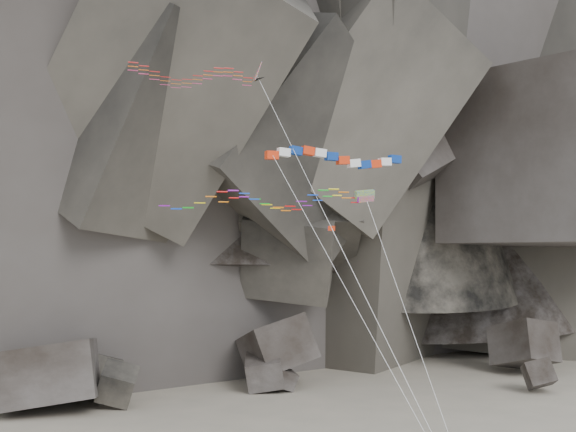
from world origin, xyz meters
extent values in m
cube|color=#47423F|center=(4.47, 38.75, 2.65)|extent=(8.62, 9.43, 8.63)
cube|color=#47423F|center=(4.18, 35.73, 0.98)|extent=(3.80, 3.17, 3.16)
cube|color=#47423F|center=(2.55, 36.45, 1.56)|extent=(5.43, 6.01, 4.61)
cube|color=#47423F|center=(-13.54, 31.47, 1.64)|extent=(4.51, 4.51, 5.02)
cube|color=#47423F|center=(31.58, 28.20, 1.34)|extent=(3.90, 4.27, 4.11)
cube|color=#47423F|center=(-19.83, 31.95, 2.79)|extent=(9.73, 8.02, 7.42)
cube|color=#47423F|center=(-15.13, 36.55, 1.98)|extent=(4.68, 4.40, 5.24)
cube|color=#47423F|center=(36.30, 38.61, 2.48)|extent=(7.79, 9.06, 7.38)
cylinder|color=silver|center=(-0.81, -3.26, 14.50)|extent=(8.94, 13.68, 26.18)
cube|color=red|center=(-4.81, 1.02, 21.98)|extent=(0.82, 0.61, 0.51)
cube|color=white|center=(-4.03, 1.10, 22.18)|extent=(0.86, 0.61, 0.57)
cube|color=navy|center=(-3.24, 1.14, 22.32)|extent=(0.88, 0.62, 0.60)
cube|color=red|center=(-2.45, 1.15, 22.34)|extent=(0.89, 0.62, 0.61)
cube|color=white|center=(-1.67, 1.15, 22.23)|extent=(0.87, 0.61, 0.58)
cube|color=navy|center=(-0.88, 1.18, 22.03)|extent=(0.83, 0.61, 0.52)
cube|color=red|center=(-0.09, 1.25, 21.81)|extent=(0.85, 0.61, 0.55)
cube|color=white|center=(0.69, 1.37, 21.65)|extent=(0.88, 0.62, 0.60)
cube|color=navy|center=(1.48, 1.54, 21.61)|extent=(0.89, 0.62, 0.61)
cube|color=red|center=(2.27, 1.74, 21.69)|extent=(0.87, 0.61, 0.59)
cube|color=white|center=(3.05, 1.95, 21.87)|extent=(0.84, 0.61, 0.54)
cube|color=navy|center=(3.84, 2.15, 22.09)|extent=(0.85, 0.61, 0.54)
cylinder|color=silver|center=(-0.59, -4.64, 11.70)|extent=(8.49, 10.93, 20.57)
cube|color=#BBDF0C|center=(0.70, -0.61, 19.50)|extent=(1.32, 0.59, 0.72)
cube|color=#0CB219|center=(0.70, -0.78, 19.23)|extent=(1.11, 0.44, 0.49)
cylinder|color=silver|center=(2.17, -5.34, 10.46)|extent=(2.98, 9.51, 18.10)
cube|color=red|center=(-0.67, 1.87, 17.47)|extent=(0.49, 0.06, 0.31)
cube|color=navy|center=(-0.83, 1.87, 17.47)|extent=(0.18, 0.05, 0.32)
cylinder|color=silver|center=(1.49, -4.11, 9.45)|extent=(4.33, 11.97, 16.06)
camera|label=1|loc=(-14.76, -42.42, 16.64)|focal=45.00mm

